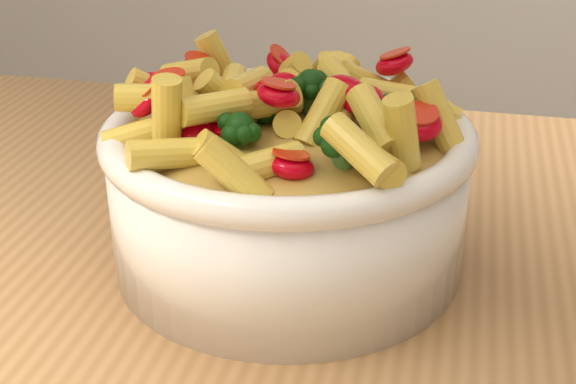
# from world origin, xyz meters

# --- Properties ---
(serving_bowl) EXTENTS (0.24, 0.24, 0.11)m
(serving_bowl) POSITION_xyz_m (-0.01, 0.07, 0.95)
(serving_bowl) COLOR white
(serving_bowl) RESTS_ON table
(pasta_salad) EXTENTS (0.19, 0.19, 0.04)m
(pasta_salad) POSITION_xyz_m (-0.01, 0.07, 1.02)
(pasta_salad) COLOR #FFDA50
(pasta_salad) RESTS_ON serving_bowl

